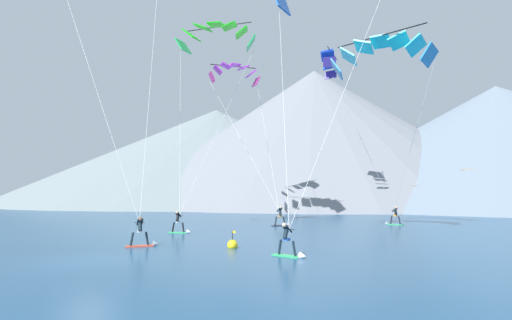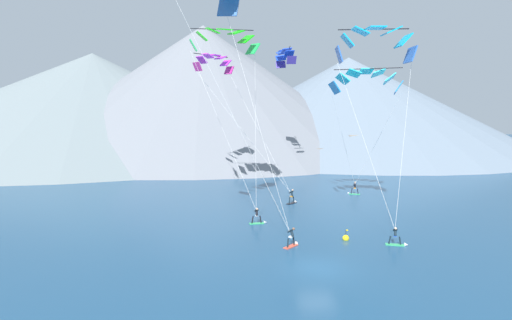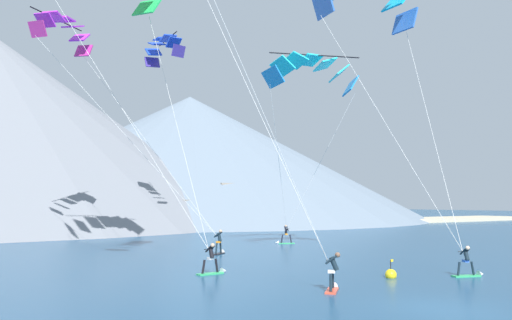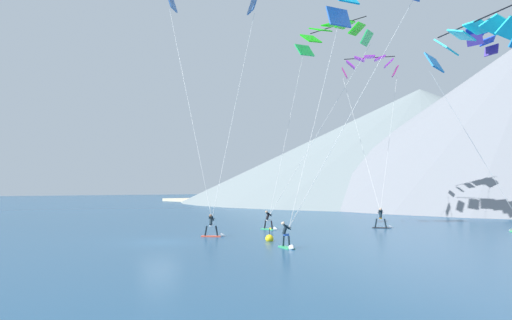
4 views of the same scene
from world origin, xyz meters
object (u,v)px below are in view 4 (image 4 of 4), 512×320
at_px(kitesurfer_far_left, 214,230).
at_px(parafoil_kite_near_trail, 370,65).
at_px(kitesurfer_far_right, 288,241).
at_px(parafoil_kite_mid_center, 333,34).
at_px(kitesurfer_mid_center, 270,224).
at_px(kitesurfer_near_trail, 383,222).
at_px(parafoil_kite_near_lead, 477,38).
at_px(parafoil_kite_distant_high_outer, 481,36).
at_px(race_marker_buoy, 269,239).

xyz_separation_m(kitesurfer_far_left, parafoil_kite_near_trail, (-6.28, 25.92, 17.36)).
xyz_separation_m(kitesurfer_far_right, parafoil_kite_mid_center, (-13.49, 18.93, 19.22)).
bearing_deg(kitesurfer_mid_center, kitesurfer_near_trail, 60.41).
xyz_separation_m(kitesurfer_far_right, parafoil_kite_near_lead, (3.18, 16.53, 14.35)).
bearing_deg(parafoil_kite_near_lead, parafoil_kite_distant_high_outer, 115.46).
height_order(kitesurfer_far_right, race_marker_buoy, kitesurfer_far_right).
bearing_deg(race_marker_buoy, kitesurfer_far_left, -165.81).
height_order(kitesurfer_far_left, parafoil_kite_mid_center, parafoil_kite_mid_center).
bearing_deg(race_marker_buoy, kitesurfer_far_right, -25.63).
relative_size(kitesurfer_far_right, parafoil_kite_near_lead, 0.12).
height_order(kitesurfer_far_right, parafoil_kite_mid_center, parafoil_kite_mid_center).
distance_m(kitesurfer_far_left, parafoil_kite_mid_center, 26.99).
relative_size(parafoil_kite_near_trail, race_marker_buoy, 17.17).
distance_m(kitesurfer_near_trail, parafoil_kite_mid_center, 20.84).
xyz_separation_m(kitesurfer_near_trail, parafoil_kite_distant_high_outer, (1.47, 15.39, 19.07)).
distance_m(kitesurfer_far_left, parafoil_kite_near_lead, 24.37).
relative_size(kitesurfer_mid_center, parafoil_kite_near_lead, 0.12).
bearing_deg(parafoil_kite_near_lead, kitesurfer_near_trail, -178.62).
height_order(kitesurfer_far_right, parafoil_kite_near_trail, parafoil_kite_near_trail).
xyz_separation_m(kitesurfer_mid_center, parafoil_kite_mid_center, (-3.02, 11.33, 19.17)).
height_order(kitesurfer_near_trail, race_marker_buoy, kitesurfer_near_trail).
relative_size(kitesurfer_near_trail, kitesurfer_far_left, 1.08).
distance_m(kitesurfer_near_trail, race_marker_buoy, 14.65).
relative_size(kitesurfer_near_trail, parafoil_kite_distant_high_outer, 0.31).
bearing_deg(kitesurfer_far_left, kitesurfer_far_right, -3.97).
bearing_deg(race_marker_buoy, parafoil_kite_near_trail, 114.03).
height_order(kitesurfer_far_left, parafoil_kite_near_lead, parafoil_kite_near_lead).
xyz_separation_m(kitesurfer_near_trail, kitesurfer_mid_center, (-4.95, -8.72, -0.10)).
distance_m(parafoil_kite_distant_high_outer, race_marker_buoy, 35.71).
relative_size(kitesurfer_mid_center, race_marker_buoy, 1.74).
bearing_deg(kitesurfer_mid_center, race_marker_buoy, -40.73).
bearing_deg(kitesurfer_far_right, kitesurfer_mid_center, 144.04).
bearing_deg(parafoil_kite_near_trail, kitesurfer_mid_center, -77.27).
xyz_separation_m(kitesurfer_far_left, kitesurfer_far_right, (8.46, -0.59, -0.06)).
bearing_deg(kitesurfer_near_trail, parafoil_kite_near_trail, 132.16).
xyz_separation_m(parafoil_kite_near_trail, parafoil_kite_distant_high_outer, (10.69, 5.20, 1.80)).
bearing_deg(parafoil_kite_near_trail, kitesurfer_far_right, -60.91).
height_order(kitesurfer_far_left, parafoil_kite_distant_high_outer, parafoil_kite_distant_high_outer).
bearing_deg(kitesurfer_far_left, race_marker_buoy, 14.19).
height_order(parafoil_kite_near_trail, race_marker_buoy, parafoil_kite_near_trail).
distance_m(kitesurfer_mid_center, parafoil_kite_near_lead, 21.70).
bearing_deg(race_marker_buoy, kitesurfer_near_trail, 97.05).
bearing_deg(parafoil_kite_near_lead, kitesurfer_far_right, -100.88).
bearing_deg(kitesurfer_mid_center, parafoil_kite_near_lead, 33.20).
height_order(kitesurfer_mid_center, parafoil_kite_near_trail, parafoil_kite_near_trail).
height_order(parafoil_kite_near_trail, parafoil_kite_mid_center, parafoil_kite_mid_center).
bearing_deg(race_marker_buoy, parafoil_kite_near_lead, 64.92).
bearing_deg(kitesurfer_far_left, parafoil_kite_distant_high_outer, 81.94).
bearing_deg(parafoil_kite_near_lead, parafoil_kite_near_trail, 150.89).
xyz_separation_m(parafoil_kite_near_trail, race_marker_buoy, (11.02, -24.72, -17.69)).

